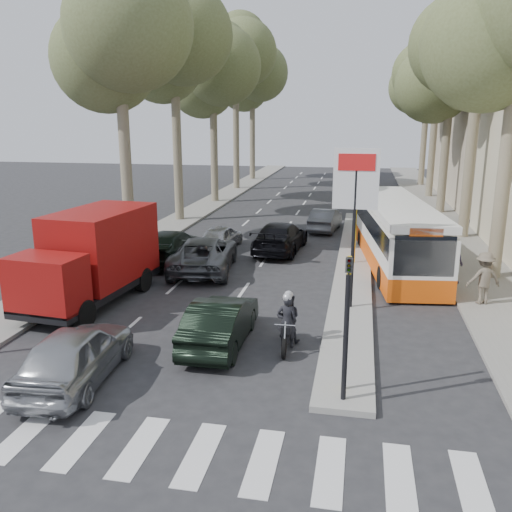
# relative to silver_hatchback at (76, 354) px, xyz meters

# --- Properties ---
(ground) EXTENTS (120.00, 120.00, 0.00)m
(ground) POSITION_rel_silver_hatchback_xyz_m (3.49, 1.61, -0.75)
(ground) COLOR #28282B
(ground) RESTS_ON ground
(sidewalk_right) EXTENTS (3.20, 70.00, 0.12)m
(sidewalk_right) POSITION_rel_silver_hatchback_xyz_m (12.09, 26.61, -0.69)
(sidewalk_right) COLOR gray
(sidewalk_right) RESTS_ON ground
(median_left) EXTENTS (2.40, 64.00, 0.12)m
(median_left) POSITION_rel_silver_hatchback_xyz_m (-4.51, 29.61, -0.69)
(median_left) COLOR gray
(median_left) RESTS_ON ground
(traffic_island) EXTENTS (1.50, 26.00, 0.16)m
(traffic_island) POSITION_rel_silver_hatchback_xyz_m (6.74, 12.61, -0.67)
(traffic_island) COLOR gray
(traffic_island) RESTS_ON ground
(billboard) EXTENTS (1.50, 12.10, 5.60)m
(billboard) POSITION_rel_silver_hatchback_xyz_m (6.74, 6.60, 2.95)
(billboard) COLOR yellow
(billboard) RESTS_ON ground
(traffic_light_island) EXTENTS (0.16, 0.41, 3.60)m
(traffic_light_island) POSITION_rel_silver_hatchback_xyz_m (6.74, 0.11, 1.73)
(traffic_light_island) COLOR black
(traffic_light_island) RESTS_ON ground
(tree_l_a) EXTENTS (7.40, 7.20, 14.10)m
(tree_l_a) POSITION_rel_silver_hatchback_xyz_m (-4.39, 13.72, 9.63)
(tree_l_a) COLOR #6B604C
(tree_l_a) RESTS_ON ground
(tree_l_b) EXTENTS (7.40, 7.20, 14.88)m
(tree_l_b) POSITION_rel_silver_hatchback_xyz_m (-4.49, 21.72, 10.32)
(tree_l_b) COLOR #6B604C
(tree_l_b) RESTS_ON ground
(tree_l_c) EXTENTS (7.40, 7.20, 13.71)m
(tree_l_c) POSITION_rel_silver_hatchback_xyz_m (-4.29, 29.72, 9.29)
(tree_l_c) COLOR #6B604C
(tree_l_c) RESTS_ON ground
(tree_l_d) EXTENTS (7.40, 7.20, 15.66)m
(tree_l_d) POSITION_rel_silver_hatchback_xyz_m (-4.39, 37.72, 11.01)
(tree_l_d) COLOR #6B604C
(tree_l_d) RESTS_ON ground
(tree_l_e) EXTENTS (7.40, 7.20, 14.49)m
(tree_l_e) POSITION_rel_silver_hatchback_xyz_m (-4.49, 45.72, 9.97)
(tree_l_e) COLOR #6B604C
(tree_l_e) RESTS_ON ground
(tree_r_b) EXTENTS (7.40, 7.20, 15.27)m
(tree_r_b) POSITION_rel_silver_hatchback_xyz_m (12.71, 19.72, 10.66)
(tree_r_b) COLOR #6B604C
(tree_r_b) RESTS_ON ground
(tree_r_c) EXTENTS (7.40, 7.20, 13.32)m
(tree_r_c) POSITION_rel_silver_hatchback_xyz_m (12.51, 27.72, 8.94)
(tree_r_c) COLOR #6B604C
(tree_r_c) RESTS_ON ground
(tree_r_d) EXTENTS (7.40, 7.20, 14.88)m
(tree_r_d) POSITION_rel_silver_hatchback_xyz_m (12.61, 35.72, 10.32)
(tree_r_d) COLOR #6B604C
(tree_r_d) RESTS_ON ground
(tree_r_e) EXTENTS (7.40, 7.20, 14.10)m
(tree_r_e) POSITION_rel_silver_hatchback_xyz_m (12.71, 43.72, 9.63)
(tree_r_e) COLOR #6B604C
(tree_r_e) RESTS_ON ground
(silver_hatchback) EXTENTS (2.08, 4.53, 1.51)m
(silver_hatchback) POSITION_rel_silver_hatchback_xyz_m (0.00, 0.00, 0.00)
(silver_hatchback) COLOR #A0A3A8
(silver_hatchback) RESTS_ON ground
(dark_hatchback) EXTENTS (1.53, 4.32, 1.42)m
(dark_hatchback) POSITION_rel_silver_hatchback_xyz_m (3.01, 2.97, -0.04)
(dark_hatchback) COLOR black
(dark_hatchback) RESTS_ON ground
(queue_car_a) EXTENTS (3.21, 5.73, 1.51)m
(queue_car_a) POSITION_rel_silver_hatchback_xyz_m (0.29, 10.53, 0.00)
(queue_car_a) COLOR #494C50
(queue_car_a) RESTS_ON ground
(queue_car_b) EXTENTS (2.46, 5.29, 1.49)m
(queue_car_b) POSITION_rel_silver_hatchback_xyz_m (3.06, 14.61, -0.01)
(queue_car_b) COLOR black
(queue_car_b) RESTS_ON ground
(queue_car_c) EXTENTS (1.75, 3.79, 1.26)m
(queue_car_c) POSITION_rel_silver_hatchback_xyz_m (-0.01, 14.61, -0.12)
(queue_car_c) COLOR #9B9DA3
(queue_car_c) RESTS_ON ground
(queue_car_d) EXTENTS (1.83, 4.14, 1.32)m
(queue_car_d) POSITION_rel_silver_hatchback_xyz_m (4.91, 20.19, -0.09)
(queue_car_d) COLOR #515459
(queue_car_d) RESTS_ON ground
(queue_car_e) EXTENTS (2.11, 5.07, 1.46)m
(queue_car_e) POSITION_rel_silver_hatchback_xyz_m (-1.66, 11.79, -0.02)
(queue_car_e) COLOR black
(queue_car_e) RESTS_ON ground
(red_truck) EXTENTS (2.91, 6.41, 3.32)m
(red_truck) POSITION_rel_silver_hatchback_xyz_m (-2.41, 5.74, 1.00)
(red_truck) COLOR black
(red_truck) RESTS_ON ground
(city_bus) EXTENTS (3.76, 11.33, 2.93)m
(city_bus) POSITION_rel_silver_hatchback_xyz_m (8.53, 13.08, 0.79)
(city_bus) COLOR #F0550D
(city_bus) RESTS_ON ground
(motorcycle) EXTENTS (0.73, 2.00, 1.70)m
(motorcycle) POSITION_rel_silver_hatchback_xyz_m (4.98, 3.26, 0.02)
(motorcycle) COLOR black
(motorcycle) RESTS_ON ground
(pedestrian_near) EXTENTS (0.88, 1.15, 1.77)m
(pedestrian_near) POSITION_rel_silver_hatchback_xyz_m (10.69, 10.28, 0.25)
(pedestrian_near) COLOR #3F344E
(pedestrian_near) RESTS_ON sidewalk_right
(pedestrian_far) EXTENTS (1.30, 0.81, 1.88)m
(pedestrian_far) POSITION_rel_silver_hatchback_xyz_m (11.32, 7.95, 0.31)
(pedestrian_far) COLOR #685E4E
(pedestrian_far) RESTS_ON sidewalk_right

